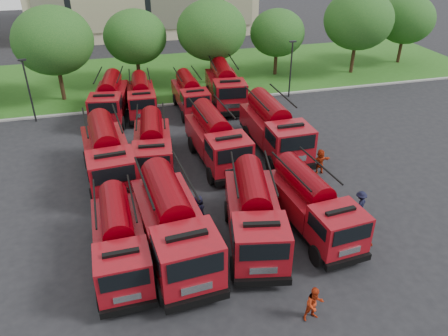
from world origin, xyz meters
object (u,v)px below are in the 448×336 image
object	(u,v)px
fire_truck_4	(108,154)
fire_truck_5	(153,146)
firefighter_0	(250,269)
fire_truck_0	(119,240)
fire_truck_10	(190,94)
fire_truck_6	(216,139)
firefighter_2	(361,254)
fire_truck_8	(110,99)
fire_truck_7	(274,128)
fire_truck_2	(254,214)
firefighter_3	(358,217)
fire_truck_3	(313,205)
firefighter_1	(312,318)
firefighter_5	(318,173)
fire_truck_1	(173,224)
fire_truck_9	(141,97)
fire_truck_11	(225,86)
firefighter_4	(199,223)

from	to	relation	value
fire_truck_4	fire_truck_5	distance (m)	2.97
fire_truck_4	firefighter_0	size ratio (longest dim) A/B	5.12
fire_truck_0	fire_truck_10	distance (m)	19.31
fire_truck_6	firefighter_2	world-z (taller)	fire_truck_6
fire_truck_8	fire_truck_7	bearing A→B (deg)	-30.73
fire_truck_2	fire_truck_8	bearing A→B (deg)	120.89
firefighter_2	firefighter_3	world-z (taller)	firefighter_2
fire_truck_3	firefighter_1	size ratio (longest dim) A/B	4.29
fire_truck_5	firefighter_2	bearing A→B (deg)	-45.84
firefighter_3	firefighter_1	bearing A→B (deg)	16.36
fire_truck_3	firefighter_5	distance (m)	6.28
fire_truck_1	fire_truck_3	size ratio (longest dim) A/B	1.15
fire_truck_7	firefighter_5	distance (m)	4.46
fire_truck_5	firefighter_5	distance (m)	10.91
fire_truck_5	fire_truck_9	bearing A→B (deg)	94.97
fire_truck_2	firefighter_5	xyz separation A→B (m)	(6.22, 5.39, -1.66)
fire_truck_4	firefighter_0	distance (m)	11.83
fire_truck_1	fire_truck_7	distance (m)	12.43
firefighter_2	fire_truck_10	bearing A→B (deg)	-6.98
fire_truck_4	fire_truck_10	size ratio (longest dim) A/B	1.23
fire_truck_4	fire_truck_6	world-z (taller)	fire_truck_4
firefighter_3	fire_truck_10	bearing A→B (deg)	-101.70
fire_truck_3	fire_truck_11	xyz separation A→B (m)	(0.22, 18.44, 0.13)
fire_truck_5	firefighter_1	bearing A→B (deg)	-65.45
firefighter_0	firefighter_5	size ratio (longest dim) A/B	0.91
fire_truck_11	fire_truck_9	bearing A→B (deg)	-173.48
fire_truck_11	fire_truck_2	bearing A→B (deg)	-95.33
fire_truck_9	firefighter_5	xyz separation A→B (m)	(10.05, -12.98, -1.45)
fire_truck_10	fire_truck_5	bearing A→B (deg)	-116.06
fire_truck_7	firefighter_1	bearing A→B (deg)	-105.21
fire_truck_4	firefighter_2	xyz separation A→B (m)	(11.69, -10.41, -1.76)
fire_truck_6	fire_truck_9	distance (m)	10.57
fire_truck_5	firefighter_0	xyz separation A→B (m)	(3.19, -10.85, -1.58)
fire_truck_6	fire_truck_7	xyz separation A→B (m)	(4.25, 0.47, 0.09)
fire_truck_11	firefighter_4	bearing A→B (deg)	-104.35
fire_truck_1	fire_truck_10	size ratio (longest dim) A/B	1.27
fire_truck_11	fire_truck_0	bearing A→B (deg)	-112.95
fire_truck_3	firefighter_3	bearing A→B (deg)	0.50
firefighter_5	fire_truck_2	bearing A→B (deg)	39.03
firefighter_1	fire_truck_9	bearing A→B (deg)	96.92
firefighter_4	fire_truck_5	bearing A→B (deg)	-13.34
firefighter_0	fire_truck_11	bearing A→B (deg)	74.41
fire_truck_7	fire_truck_10	xyz separation A→B (m)	(-4.24, 8.79, -0.33)
fire_truck_4	fire_truck_8	world-z (taller)	fire_truck_4
fire_truck_3	fire_truck_1	bearing A→B (deg)	175.30
fire_truck_1	fire_truck_2	bearing A→B (deg)	-4.66
fire_truck_10	firefighter_4	size ratio (longest dim) A/B	3.67
fire_truck_7	firefighter_2	distance (m)	11.58
firefighter_1	firefighter_2	world-z (taller)	firefighter_2
fire_truck_6	firefighter_1	size ratio (longest dim) A/B	4.58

